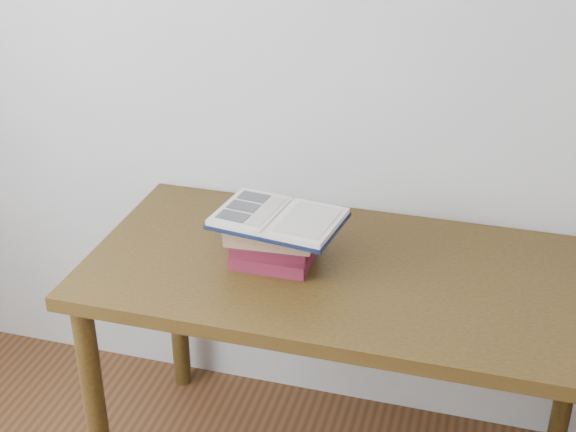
% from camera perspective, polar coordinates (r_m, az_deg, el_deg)
% --- Properties ---
extents(desk, '(1.40, 0.70, 0.75)m').
position_cam_1_polar(desk, '(2.20, 4.17, -5.87)').
color(desk, '#493412').
rests_on(desk, ground).
extents(book_stack, '(0.24, 0.19, 0.13)m').
position_cam_1_polar(book_stack, '(2.14, -1.21, -1.68)').
color(book_stack, maroon).
rests_on(book_stack, desk).
extents(open_book, '(0.35, 0.27, 0.03)m').
position_cam_1_polar(open_book, '(2.09, -0.67, -0.15)').
color(open_book, black).
rests_on(open_book, book_stack).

